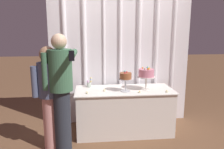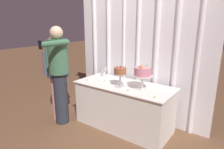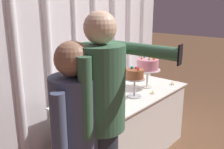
{
  "view_description": "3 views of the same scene",
  "coord_description": "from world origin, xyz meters",
  "px_view_note": "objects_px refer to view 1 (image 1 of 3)",
  "views": [
    {
      "loc": [
        -0.57,
        -3.48,
        1.76
      ],
      "look_at": [
        -0.21,
        0.14,
        1.03
      ],
      "focal_mm": 35.17,
      "sensor_mm": 36.0,
      "label": 1
    },
    {
      "loc": [
        1.65,
        -2.52,
        1.78
      ],
      "look_at": [
        -0.21,
        0.06,
        0.92
      ],
      "focal_mm": 31.23,
      "sensor_mm": 36.0,
      "label": 2
    },
    {
      "loc": [
        -2.17,
        -1.51,
        1.76
      ],
      "look_at": [
        -0.11,
        0.21,
        1.01
      ],
      "focal_mm": 40.52,
      "sensor_mm": 36.0,
      "label": 3
    }
  ],
  "objects_px": {
    "tealight_near_left": "(105,91)",
    "guest_man_dark_suit": "(61,89)",
    "tealight_far_left": "(87,93)",
    "flower_vase": "(89,83)",
    "cake_table": "(124,111)",
    "tealight_far_right": "(167,92)",
    "guest_man_pink_jacket": "(50,94)",
    "cake_display_nearleft": "(125,77)",
    "cake_display_nearright": "(146,74)",
    "tealight_near_right": "(139,92)"
  },
  "relations": [
    {
      "from": "tealight_far_right",
      "to": "guest_man_pink_jacket",
      "type": "bearing_deg",
      "value": -173.36
    },
    {
      "from": "cake_display_nearright",
      "to": "tealight_near_right",
      "type": "relative_size",
      "value": 7.74
    },
    {
      "from": "tealight_far_right",
      "to": "flower_vase",
      "type": "bearing_deg",
      "value": 160.09
    },
    {
      "from": "tealight_near_right",
      "to": "guest_man_pink_jacket",
      "type": "distance_m",
      "value": 1.4
    },
    {
      "from": "tealight_far_left",
      "to": "guest_man_pink_jacket",
      "type": "bearing_deg",
      "value": -154.26
    },
    {
      "from": "cake_table",
      "to": "cake_display_nearright",
      "type": "distance_m",
      "value": 0.76
    },
    {
      "from": "tealight_near_left",
      "to": "tealight_far_right",
      "type": "relative_size",
      "value": 1.0
    },
    {
      "from": "cake_display_nearleft",
      "to": "tealight_far_right",
      "type": "bearing_deg",
      "value": -10.6
    },
    {
      "from": "cake_table",
      "to": "tealight_near_right",
      "type": "bearing_deg",
      "value": -45.82
    },
    {
      "from": "tealight_far_left",
      "to": "flower_vase",
      "type": "bearing_deg",
      "value": 84.62
    },
    {
      "from": "tealight_near_left",
      "to": "guest_man_pink_jacket",
      "type": "height_order",
      "value": "guest_man_pink_jacket"
    },
    {
      "from": "cake_display_nearleft",
      "to": "tealight_far_left",
      "type": "bearing_deg",
      "value": -172.7
    },
    {
      "from": "tealight_near_right",
      "to": "guest_man_dark_suit",
      "type": "height_order",
      "value": "guest_man_dark_suit"
    },
    {
      "from": "tealight_near_left",
      "to": "tealight_far_right",
      "type": "height_order",
      "value": "tealight_near_left"
    },
    {
      "from": "cake_display_nearright",
      "to": "tealight_near_left",
      "type": "xyz_separation_m",
      "value": [
        -0.71,
        -0.03,
        -0.27
      ]
    },
    {
      "from": "tealight_far_left",
      "to": "tealight_far_right",
      "type": "height_order",
      "value": "tealight_far_left"
    },
    {
      "from": "tealight_far_right",
      "to": "guest_man_pink_jacket",
      "type": "distance_m",
      "value": 1.84
    },
    {
      "from": "cake_table",
      "to": "cake_display_nearleft",
      "type": "distance_m",
      "value": 0.63
    },
    {
      "from": "tealight_near_right",
      "to": "guest_man_pink_jacket",
      "type": "height_order",
      "value": "guest_man_pink_jacket"
    },
    {
      "from": "cake_display_nearleft",
      "to": "tealight_near_left",
      "type": "distance_m",
      "value": 0.41
    },
    {
      "from": "tealight_near_left",
      "to": "flower_vase",
      "type": "bearing_deg",
      "value": 130.74
    },
    {
      "from": "tealight_far_left",
      "to": "tealight_far_right",
      "type": "xyz_separation_m",
      "value": [
        1.3,
        -0.04,
        -0.0
      ]
    },
    {
      "from": "cake_table",
      "to": "tealight_far_right",
      "type": "distance_m",
      "value": 0.81
    },
    {
      "from": "guest_man_pink_jacket",
      "to": "cake_table",
      "type": "bearing_deg",
      "value": 21.17
    },
    {
      "from": "cake_table",
      "to": "guest_man_dark_suit",
      "type": "height_order",
      "value": "guest_man_dark_suit"
    },
    {
      "from": "tealight_near_left",
      "to": "tealight_far_right",
      "type": "xyz_separation_m",
      "value": [
        1.01,
        -0.16,
        -0.0
      ]
    },
    {
      "from": "tealight_near_left",
      "to": "tealight_near_right",
      "type": "relative_size",
      "value": 0.94
    },
    {
      "from": "cake_display_nearleft",
      "to": "tealight_near_left",
      "type": "relative_size",
      "value": 7.38
    },
    {
      "from": "tealight_near_left",
      "to": "guest_man_dark_suit",
      "type": "xyz_separation_m",
      "value": [
        -0.64,
        -0.46,
        0.17
      ]
    },
    {
      "from": "cake_table",
      "to": "tealight_near_right",
      "type": "distance_m",
      "value": 0.5
    },
    {
      "from": "flower_vase",
      "to": "tealight_near_left",
      "type": "bearing_deg",
      "value": -49.26
    },
    {
      "from": "tealight_far_right",
      "to": "guest_man_pink_jacket",
      "type": "height_order",
      "value": "guest_man_pink_jacket"
    },
    {
      "from": "cake_display_nearright",
      "to": "tealight_far_left",
      "type": "bearing_deg",
      "value": -171.56
    },
    {
      "from": "tealight_far_right",
      "to": "guest_man_pink_jacket",
      "type": "xyz_separation_m",
      "value": [
        -1.83,
        -0.21,
        0.07
      ]
    },
    {
      "from": "cake_display_nearleft",
      "to": "tealight_near_right",
      "type": "height_order",
      "value": "cake_display_nearleft"
    },
    {
      "from": "cake_table",
      "to": "flower_vase",
      "type": "relative_size",
      "value": 9.67
    },
    {
      "from": "cake_display_nearright",
      "to": "guest_man_pink_jacket",
      "type": "height_order",
      "value": "guest_man_pink_jacket"
    },
    {
      "from": "cake_table",
      "to": "guest_man_pink_jacket",
      "type": "relative_size",
      "value": 1.08
    },
    {
      "from": "cake_display_nearleft",
      "to": "guest_man_dark_suit",
      "type": "relative_size",
      "value": 0.21
    },
    {
      "from": "tealight_near_left",
      "to": "guest_man_pink_jacket",
      "type": "xyz_separation_m",
      "value": [
        -0.82,
        -0.38,
        0.07
      ]
    },
    {
      "from": "cake_table",
      "to": "tealight_far_right",
      "type": "xyz_separation_m",
      "value": [
        0.66,
        -0.24,
        0.4
      ]
    },
    {
      "from": "tealight_near_right",
      "to": "guest_man_pink_jacket",
      "type": "bearing_deg",
      "value": -170.42
    },
    {
      "from": "tealight_far_left",
      "to": "tealight_far_right",
      "type": "distance_m",
      "value": 1.3
    },
    {
      "from": "cake_table",
      "to": "flower_vase",
      "type": "height_order",
      "value": "flower_vase"
    },
    {
      "from": "cake_display_nearleft",
      "to": "cake_display_nearright",
      "type": "height_order",
      "value": "cake_display_nearright"
    },
    {
      "from": "cake_table",
      "to": "cake_display_nearright",
      "type": "xyz_separation_m",
      "value": [
        0.36,
        -0.05,
        0.66
      ]
    },
    {
      "from": "tealight_near_left",
      "to": "tealight_far_right",
      "type": "bearing_deg",
      "value": -9.27
    },
    {
      "from": "cake_display_nearleft",
      "to": "guest_man_pink_jacket",
      "type": "height_order",
      "value": "guest_man_pink_jacket"
    },
    {
      "from": "tealight_near_left",
      "to": "cake_display_nearleft",
      "type": "bearing_deg",
      "value": -6.67
    },
    {
      "from": "flower_vase",
      "to": "tealight_far_right",
      "type": "height_order",
      "value": "flower_vase"
    }
  ]
}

